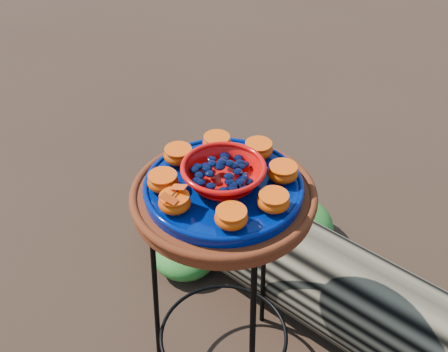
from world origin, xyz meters
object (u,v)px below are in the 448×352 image
Objects in this scene: terracotta_saucer at (223,198)px; red_bowl at (223,175)px; driftwood_log at (351,296)px; cobalt_plate at (223,188)px; plant_stand at (224,293)px.

red_bowl is (0.00, 0.00, 0.07)m from terracotta_saucer.
terracotta_saucer is at bearing -123.29° from driftwood_log.
red_bowl is (0.00, 0.00, 0.04)m from cobalt_plate.
cobalt_plate reaches higher than plant_stand.
terracotta_saucer is 2.33× the size of red_bowl.
red_bowl is at bearing 0.00° from plant_stand.
plant_stand is 0.40m from cobalt_plate.
plant_stand is 0.44m from red_bowl.
red_bowl is 0.77m from driftwood_log.
cobalt_plate is at bearing 0.00° from terracotta_saucer.
driftwood_log is (0.25, 0.38, -0.63)m from red_bowl.
plant_stand is at bearing 0.00° from red_bowl.
red_bowl reaches higher than driftwood_log.
plant_stand is at bearing -123.29° from driftwood_log.
terracotta_saucer reaches higher than driftwood_log.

